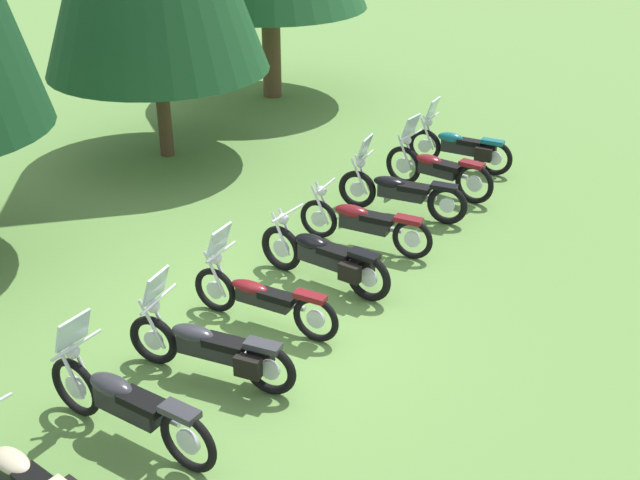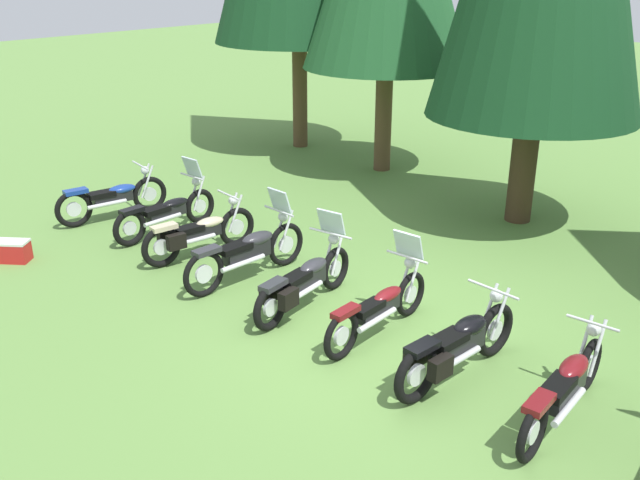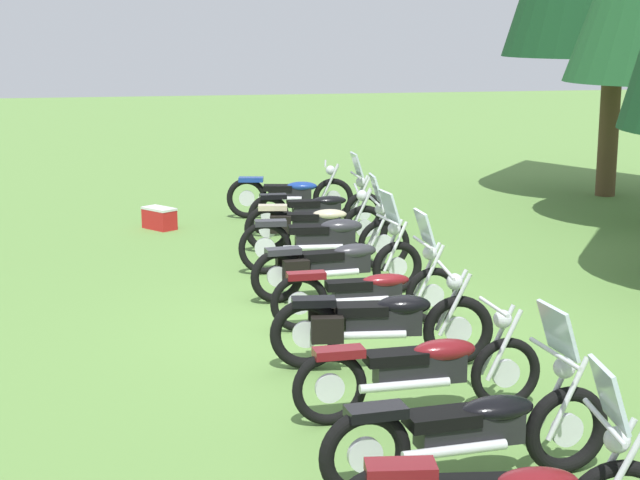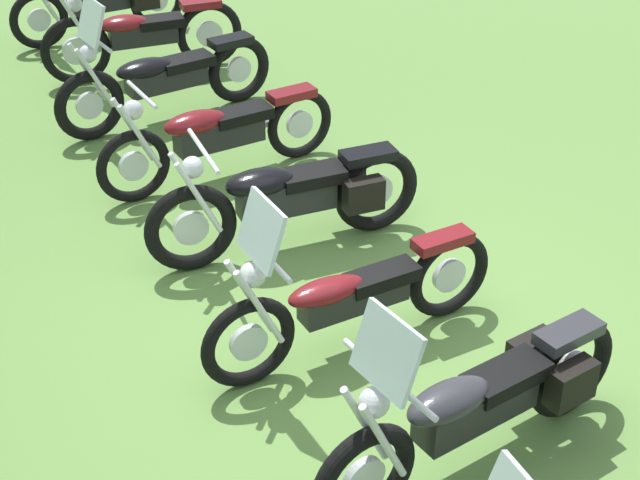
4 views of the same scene
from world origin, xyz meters
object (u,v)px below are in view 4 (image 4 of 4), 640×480
at_px(motorcycle_9, 141,33).
at_px(motorcycle_10, 100,0).
at_px(motorcycle_4, 479,403).
at_px(motorcycle_6, 290,197).
at_px(motorcycle_5, 349,295).
at_px(motorcycle_8, 163,77).
at_px(motorcycle_7, 217,133).

height_order(motorcycle_9, motorcycle_10, motorcycle_9).
distance_m(motorcycle_4, motorcycle_6, 2.68).
bearing_deg(motorcycle_6, motorcycle_5, 85.91).
height_order(motorcycle_4, motorcycle_8, motorcycle_8).
distance_m(motorcycle_4, motorcycle_7, 4.03).
xyz_separation_m(motorcycle_7, motorcycle_10, (3.98, -0.25, 0.01)).
distance_m(motorcycle_5, motorcycle_7, 2.72).
bearing_deg(motorcycle_4, motorcycle_5, -91.08).
distance_m(motorcycle_4, motorcycle_10, 8.02).
bearing_deg(motorcycle_7, motorcycle_9, -97.29).
bearing_deg(motorcycle_5, motorcycle_4, 94.51).
distance_m(motorcycle_4, motorcycle_9, 6.67).
bearing_deg(motorcycle_8, motorcycle_7, 84.01).
distance_m(motorcycle_9, motorcycle_10, 1.35).
bearing_deg(motorcycle_4, motorcycle_6, -99.00).
bearing_deg(motorcycle_5, motorcycle_10, -94.21).
xyz_separation_m(motorcycle_4, motorcycle_6, (2.67, -0.16, 0.01)).
distance_m(motorcycle_8, motorcycle_9, 1.25).
bearing_deg(motorcycle_8, motorcycle_9, -104.34).
bearing_deg(motorcycle_8, motorcycle_4, 83.89).
distance_m(motorcycle_5, motorcycle_6, 1.38).
bearing_deg(motorcycle_4, motorcycle_10, -98.37).
xyz_separation_m(motorcycle_4, motorcycle_10, (8.01, -0.38, 0.00)).
bearing_deg(motorcycle_4, motorcycle_7, -97.51).
bearing_deg(motorcycle_9, motorcycle_4, 94.97).
bearing_deg(motorcycle_9, motorcycle_10, -81.26).
xyz_separation_m(motorcycle_7, motorcycle_8, (1.40, -0.04, 0.01)).
xyz_separation_m(motorcycle_6, motorcycle_9, (3.99, -0.24, 0.01)).
relative_size(motorcycle_6, motorcycle_8, 0.97).
height_order(motorcycle_5, motorcycle_8, motorcycle_8).
height_order(motorcycle_5, motorcycle_7, motorcycle_5).
xyz_separation_m(motorcycle_5, motorcycle_6, (1.35, -0.26, 0.02)).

